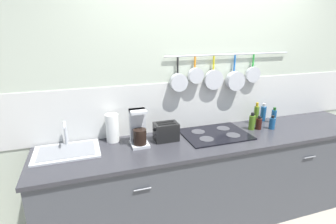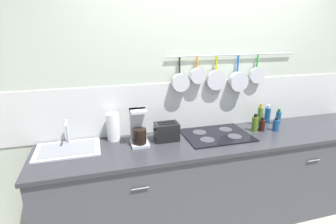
# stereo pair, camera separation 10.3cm
# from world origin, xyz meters

# --- Properties ---
(ground_plane) EXTENTS (12.00, 12.00, 0.00)m
(ground_plane) POSITION_xyz_m (0.00, 0.00, 0.00)
(ground_plane) COLOR #9E9384
(wall_back) EXTENTS (7.20, 0.16, 2.60)m
(wall_back) POSITION_xyz_m (0.00, 0.37, 1.28)
(wall_back) COLOR #B2BCA8
(wall_back) RESTS_ON ground_plane
(cabinet_base) EXTENTS (3.35, 0.63, 0.89)m
(cabinet_base) POSITION_xyz_m (0.00, -0.00, 0.44)
(cabinet_base) COLOR #3F4247
(cabinet_base) RESTS_ON ground_plane
(countertop) EXTENTS (3.39, 0.66, 0.03)m
(countertop) POSITION_xyz_m (0.00, 0.00, 0.91)
(countertop) COLOR #2D2D33
(countertop) RESTS_ON cabinet_base
(sink_basin) EXTENTS (0.54, 0.37, 0.23)m
(sink_basin) POSITION_xyz_m (-1.38, 0.13, 0.94)
(sink_basin) COLOR #B7BABF
(sink_basin) RESTS_ON countertop
(paper_towel_roll) EXTENTS (0.12, 0.12, 0.26)m
(paper_towel_roll) POSITION_xyz_m (-0.98, 0.24, 1.06)
(paper_towel_roll) COLOR white
(paper_towel_roll) RESTS_ON countertop
(coffee_maker) EXTENTS (0.16, 0.18, 0.33)m
(coffee_maker) POSITION_xyz_m (-0.77, 0.09, 1.06)
(coffee_maker) COLOR #B7BABF
(coffee_maker) RESTS_ON countertop
(toaster) EXTENTS (0.24, 0.15, 0.17)m
(toaster) POSITION_xyz_m (-0.50, 0.11, 1.01)
(toaster) COLOR black
(toaster) RESTS_ON countertop
(cooktop) EXTENTS (0.64, 0.48, 0.01)m
(cooktop) POSITION_xyz_m (0.00, 0.07, 0.93)
(cooktop) COLOR black
(cooktop) RESTS_ON countertop
(bottle_hot_sauce) EXTENTS (0.06, 0.06, 0.18)m
(bottle_hot_sauce) POSITION_xyz_m (0.43, 0.08, 1.00)
(bottle_hot_sauce) COLOR #4C721E
(bottle_hot_sauce) RESTS_ON countertop
(bottle_vinegar) EXTENTS (0.06, 0.06, 0.14)m
(bottle_vinegar) POSITION_xyz_m (0.50, 0.07, 0.99)
(bottle_vinegar) COLOR #33140F
(bottle_vinegar) RESTS_ON countertop
(bottle_olive_oil) EXTENTS (0.05, 0.05, 0.24)m
(bottle_olive_oil) POSITION_xyz_m (0.57, 0.21, 1.03)
(bottle_olive_oil) COLOR #4C721E
(bottle_olive_oil) RESTS_ON countertop
(bottle_cooking_wine) EXTENTS (0.06, 0.06, 0.14)m
(bottle_cooking_wine) POSITION_xyz_m (0.64, 0.03, 0.99)
(bottle_cooking_wine) COLOR navy
(bottle_cooking_wine) RESTS_ON countertop
(bottle_dish_soap) EXTENTS (0.06, 0.06, 0.20)m
(bottle_dish_soap) POSITION_xyz_m (0.71, 0.27, 1.01)
(bottle_dish_soap) COLOR navy
(bottle_dish_soap) RESTS_ON countertop
(bottle_sesame_oil) EXTENTS (0.05, 0.05, 0.18)m
(bottle_sesame_oil) POSITION_xyz_m (0.78, 0.18, 1.00)
(bottle_sesame_oil) COLOR navy
(bottle_sesame_oil) RESTS_ON countertop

